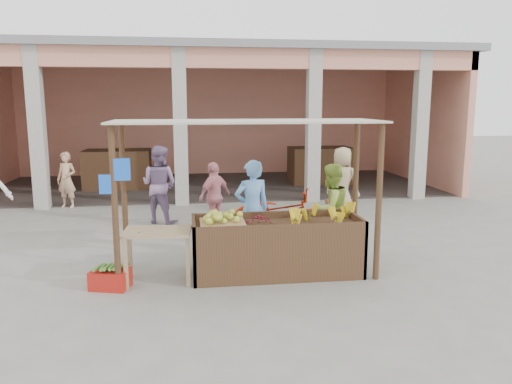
{
  "coord_description": "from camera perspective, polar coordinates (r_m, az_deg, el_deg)",
  "views": [
    {
      "loc": [
        -0.85,
        -7.36,
        2.65
      ],
      "look_at": [
        0.34,
        1.2,
        1.09
      ],
      "focal_mm": 35.0,
      "sensor_mm": 36.0,
      "label": 1
    }
  ],
  "objects": [
    {
      "name": "vendor_blue",
      "position": [
        8.52,
        -0.46,
        -1.6
      ],
      "size": [
        0.77,
        0.64,
        1.81
      ],
      "primitive_type": "imported",
      "rotation": [
        0.0,
        0.0,
        3.37
      ],
      "color": "#68A8EF",
      "rests_on": "ground"
    },
    {
      "name": "shopper_b",
      "position": [
        10.45,
        -4.76,
        -0.21
      ],
      "size": [
        0.99,
        0.95,
        1.53
      ],
      "primitive_type": "imported",
      "rotation": [
        0.0,
        0.0,
        3.86
      ],
      "color": "pink",
      "rests_on": "ground"
    },
    {
      "name": "ground",
      "position": [
        7.87,
        -1.28,
        -9.46
      ],
      "size": [
        60.0,
        60.0,
        0.0
      ],
      "primitive_type": "plane",
      "color": "slate",
      "rests_on": "ground"
    },
    {
      "name": "banana_heap",
      "position": [
        7.89,
        7.38,
        -2.67
      ],
      "size": [
        1.11,
        0.61,
        0.2
      ],
      "primitive_type": null,
      "color": "yellow",
      "rests_on": "fruit_stall"
    },
    {
      "name": "melon_tray",
      "position": [
        7.62,
        -3.87,
        -3.17
      ],
      "size": [
        0.68,
        0.59,
        0.19
      ],
      "color": "tan",
      "rests_on": "fruit_stall"
    },
    {
      "name": "stall_awning",
      "position": [
        7.5,
        -1.51,
        5.07
      ],
      "size": [
        4.09,
        1.35,
        2.39
      ],
      "color": "#4A341D",
      "rests_on": "ground"
    },
    {
      "name": "vendor_green",
      "position": [
        8.81,
        8.5,
        -1.71
      ],
      "size": [
        0.94,
        0.8,
        1.69
      ],
      "primitive_type": "imported",
      "rotation": [
        0.0,
        0.0,
        3.63
      ],
      "color": "#A6C848",
      "rests_on": "ground"
    },
    {
      "name": "motorcycle",
      "position": [
        9.75,
        2.7,
        -2.42
      ],
      "size": [
        1.36,
        2.09,
        1.04
      ],
      "primitive_type": "imported",
      "rotation": [
        0.0,
        0.0,
        1.2
      ],
      "color": "#961D03",
      "rests_on": "ground"
    },
    {
      "name": "papaya_pile",
      "position": [
        7.47,
        -11.26,
        -3.58
      ],
      "size": [
        0.7,
        0.4,
        0.2
      ],
      "primitive_type": null,
      "color": "#3E862B",
      "rests_on": "side_table"
    },
    {
      "name": "shopper_c",
      "position": [
        11.61,
        9.79,
        1.47
      ],
      "size": [
        1.05,
        0.99,
        1.83
      ],
      "primitive_type": "imported",
      "rotation": [
        0.0,
        0.0,
        2.49
      ],
      "color": "tan",
      "rests_on": "ground"
    },
    {
      "name": "shopper_e",
      "position": [
        13.5,
        -20.84,
        1.42
      ],
      "size": [
        0.67,
        0.59,
        1.48
      ],
      "primitive_type": "imported",
      "rotation": [
        0.0,
        0.0,
        -0.38
      ],
      "color": "tan",
      "rests_on": "ground"
    },
    {
      "name": "side_table",
      "position": [
        7.53,
        -11.2,
        -5.34
      ],
      "size": [
        1.02,
        0.72,
        0.79
      ],
      "rotation": [
        0.0,
        0.0,
        -0.07
      ],
      "color": "tan",
      "rests_on": "ground"
    },
    {
      "name": "market_building",
      "position": [
        16.31,
        -4.81,
        10.35
      ],
      "size": [
        14.4,
        6.4,
        4.2
      ],
      "color": "#ED957C",
      "rests_on": "ground"
    },
    {
      "name": "fruit_stall",
      "position": [
        7.81,
        2.37,
        -6.52
      ],
      "size": [
        2.6,
        0.95,
        0.8
      ],
      "primitive_type": "cube",
      "color": "#4A341D",
      "rests_on": "ground"
    },
    {
      "name": "red_crate",
      "position": [
        7.59,
        -16.3,
        -9.53
      ],
      "size": [
        0.61,
        0.51,
        0.27
      ],
      "primitive_type": "cube",
      "rotation": [
        0.0,
        0.0,
        -0.28
      ],
      "color": "#AD1912",
      "rests_on": "ground"
    },
    {
      "name": "shopper_f",
      "position": [
        11.2,
        -11.01,
        1.25
      ],
      "size": [
        1.06,
        0.9,
        1.88
      ],
      "primitive_type": "imported",
      "rotation": [
        0.0,
        0.0,
        2.65
      ],
      "color": "gray",
      "rests_on": "ground"
    },
    {
      "name": "berry_heap",
      "position": [
        7.69,
        0.33,
        -3.14
      ],
      "size": [
        0.45,
        0.37,
        0.14
      ],
      "primitive_type": "ellipsoid",
      "color": "maroon",
      "rests_on": "fruit_stall"
    },
    {
      "name": "produce_sacks",
      "position": [
        13.31,
        8.77,
        -0.18
      ],
      "size": [
        0.73,
        0.45,
        0.55
      ],
      "color": "maroon",
      "rests_on": "ground"
    },
    {
      "name": "plantain_bundle",
      "position": [
        7.54,
        -16.37,
        -8.26
      ],
      "size": [
        0.41,
        0.29,
        0.08
      ],
      "primitive_type": null,
      "color": "#4B822F",
      "rests_on": "red_crate"
    }
  ]
}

